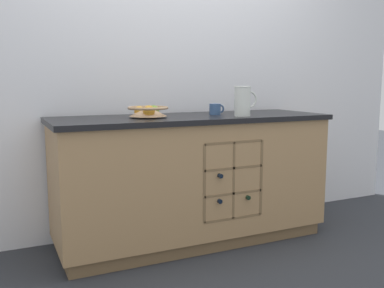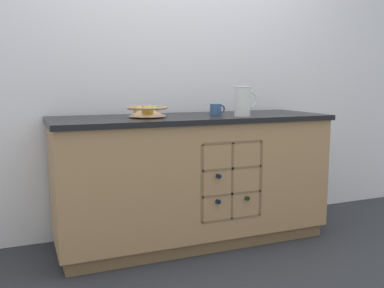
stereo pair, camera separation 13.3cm
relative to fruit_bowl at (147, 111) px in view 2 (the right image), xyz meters
The scene contains 6 objects.
ground_plane 1.00m from the fruit_bowl, ahead, with size 14.00×14.00×0.00m, color #2D3035.
back_wall 0.61m from the fruit_bowl, 50.61° to the left, with size 4.40×0.06×2.55m, color white.
kitchen_island 0.59m from the fruit_bowl, ahead, with size 1.92×0.66×0.90m.
fruit_bowl is the anchor object (origin of this frame).
white_pitcher 0.65m from the fruit_bowl, 13.51° to the right, with size 0.17×0.11×0.20m.
ceramic_mug 0.52m from the fruit_bowl, ahead, with size 0.11×0.08×0.08m.
Camera 2 is at (-1.13, -2.73, 1.13)m, focal length 40.00 mm.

